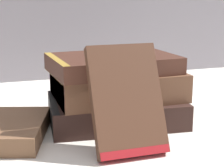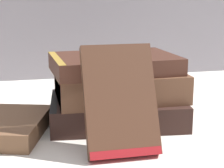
{
  "view_description": "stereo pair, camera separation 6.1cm",
  "coord_description": "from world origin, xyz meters",
  "px_view_note": "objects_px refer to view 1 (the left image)",
  "views": [
    {
      "loc": [
        -0.18,
        -0.62,
        0.24
      ],
      "look_at": [
        0.02,
        -0.01,
        0.08
      ],
      "focal_mm": 60.0,
      "sensor_mm": 36.0,
      "label": 1
    },
    {
      "loc": [
        -0.12,
        -0.64,
        0.24
      ],
      "look_at": [
        0.02,
        -0.01,
        0.08
      ],
      "focal_mm": 60.0,
      "sensor_mm": 36.0,
      "label": 2
    }
  ],
  "objects_px": {
    "book_flat_middle": "(115,84)",
    "pocket_watch": "(130,55)",
    "book_flat_top": "(110,64)",
    "book_flat_bottom": "(112,110)",
    "book_leaning_front": "(127,103)",
    "reading_glasses": "(73,102)"
  },
  "relations": [
    {
      "from": "book_flat_middle",
      "to": "pocket_watch",
      "type": "height_order",
      "value": "pocket_watch"
    },
    {
      "from": "book_flat_middle",
      "to": "book_flat_top",
      "type": "relative_size",
      "value": 0.99
    },
    {
      "from": "book_flat_top",
      "to": "book_flat_bottom",
      "type": "bearing_deg",
      "value": -36.13
    },
    {
      "from": "book_flat_bottom",
      "to": "book_leaning_front",
      "type": "bearing_deg",
      "value": -92.79
    },
    {
      "from": "book_flat_bottom",
      "to": "book_flat_middle",
      "type": "distance_m",
      "value": 0.05
    },
    {
      "from": "book_flat_middle",
      "to": "pocket_watch",
      "type": "bearing_deg",
      "value": -41.56
    },
    {
      "from": "book_flat_middle",
      "to": "pocket_watch",
      "type": "distance_m",
      "value": 0.07
    },
    {
      "from": "book_leaning_front",
      "to": "pocket_watch",
      "type": "xyz_separation_m",
      "value": [
        0.05,
        0.12,
        0.05
      ]
    },
    {
      "from": "book_flat_middle",
      "to": "book_flat_top",
      "type": "bearing_deg",
      "value": -168.62
    },
    {
      "from": "pocket_watch",
      "to": "book_flat_top",
      "type": "bearing_deg",
      "value": 150.75
    },
    {
      "from": "book_leaning_front",
      "to": "reading_glasses",
      "type": "bearing_deg",
      "value": 95.42
    },
    {
      "from": "book_flat_bottom",
      "to": "pocket_watch",
      "type": "xyz_separation_m",
      "value": [
        0.03,
        -0.01,
        0.11
      ]
    },
    {
      "from": "book_flat_middle",
      "to": "reading_glasses",
      "type": "bearing_deg",
      "value": 110.08
    },
    {
      "from": "book_flat_top",
      "to": "book_leaning_front",
      "type": "relative_size",
      "value": 1.43
    },
    {
      "from": "book_flat_top",
      "to": "book_leaning_front",
      "type": "height_order",
      "value": "book_leaning_front"
    },
    {
      "from": "book_flat_middle",
      "to": "book_leaning_front",
      "type": "height_order",
      "value": "book_leaning_front"
    },
    {
      "from": "book_flat_bottom",
      "to": "reading_glasses",
      "type": "bearing_deg",
      "value": 112.94
    },
    {
      "from": "book_flat_top",
      "to": "pocket_watch",
      "type": "bearing_deg",
      "value": -32.94
    },
    {
      "from": "book_flat_top",
      "to": "pocket_watch",
      "type": "height_order",
      "value": "pocket_watch"
    },
    {
      "from": "book_flat_bottom",
      "to": "book_flat_top",
      "type": "bearing_deg",
      "value": 153.09
    },
    {
      "from": "reading_glasses",
      "to": "pocket_watch",
      "type": "bearing_deg",
      "value": -47.04
    },
    {
      "from": "pocket_watch",
      "to": "book_flat_middle",
      "type": "bearing_deg",
      "value": 138.3
    }
  ]
}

